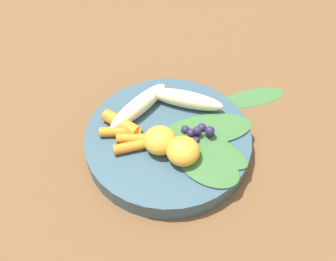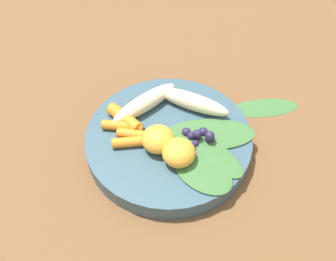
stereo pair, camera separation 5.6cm
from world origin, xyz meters
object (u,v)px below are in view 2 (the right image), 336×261
object	(u,v)px
banana_peeled_left	(144,103)
banana_peeled_right	(191,102)
kale_leaf_stray	(264,107)
orange_segment_near	(178,153)
bowl	(168,141)

from	to	relation	value
banana_peeled_left	banana_peeled_right	world-z (taller)	same
banana_peeled_left	kale_leaf_stray	xyz separation A→B (m)	(0.03, -0.20, -0.04)
banana_peeled_right	kale_leaf_stray	distance (m)	0.14
banana_peeled_left	orange_segment_near	xyz separation A→B (m)	(-0.10, -0.05, 0.00)
banana_peeled_right	kale_leaf_stray	bearing A→B (deg)	-142.49
orange_segment_near	kale_leaf_stray	world-z (taller)	orange_segment_near
banana_peeled_right	banana_peeled_left	bearing A→B (deg)	27.38
bowl	banana_peeled_right	bearing A→B (deg)	-32.87
kale_leaf_stray	banana_peeled_left	bearing A→B (deg)	-178.47
bowl	orange_segment_near	xyz separation A→B (m)	(-0.05, -0.01, 0.03)
banana_peeled_left	kale_leaf_stray	bearing A→B (deg)	147.26
banana_peeled_left	orange_segment_near	size ratio (longest dim) A/B	2.59
banana_peeled_right	orange_segment_near	bearing A→B (deg)	102.76
orange_segment_near	bowl	bearing A→B (deg)	16.69
bowl	banana_peeled_left	bearing A→B (deg)	34.70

